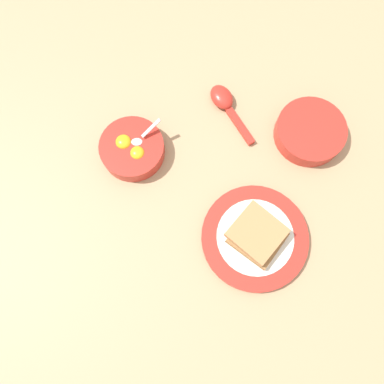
% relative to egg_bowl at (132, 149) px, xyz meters
% --- Properties ---
extents(ground_plane, '(3.00, 3.00, 0.00)m').
position_rel_egg_bowl_xyz_m(ground_plane, '(-0.19, 0.09, -0.02)').
color(ground_plane, tan).
extents(egg_bowl, '(0.14, 0.14, 0.07)m').
position_rel_egg_bowl_xyz_m(egg_bowl, '(0.00, 0.00, 0.00)').
color(egg_bowl, red).
rests_on(egg_bowl, ground_plane).
extents(toast_plate, '(0.23, 0.23, 0.02)m').
position_rel_egg_bowl_xyz_m(toast_plate, '(-0.26, 0.20, -0.01)').
color(toast_plate, red).
rests_on(toast_plate, ground_plane).
extents(toast_sandwich, '(0.14, 0.14, 0.04)m').
position_rel_egg_bowl_xyz_m(toast_sandwich, '(-0.26, 0.20, 0.01)').
color(toast_sandwich, '#9E7042').
rests_on(toast_sandwich, toast_plate).
extents(soup_spoon, '(0.11, 0.16, 0.03)m').
position_rel_egg_bowl_xyz_m(soup_spoon, '(-0.21, -0.11, -0.01)').
color(soup_spoon, red).
rests_on(soup_spoon, ground_plane).
extents(congee_bowl, '(0.16, 0.16, 0.04)m').
position_rel_egg_bowl_xyz_m(congee_bowl, '(-0.40, -0.03, -0.00)').
color(congee_bowl, red).
rests_on(congee_bowl, ground_plane).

